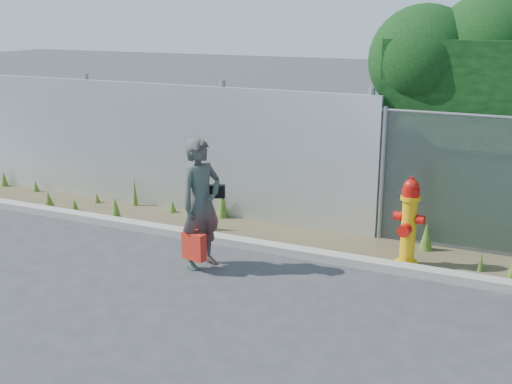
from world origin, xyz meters
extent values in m
plane|color=#323234|center=(0.00, 0.00, 0.00)|extent=(80.00, 80.00, 0.00)
cube|color=gray|center=(0.00, 1.80, 0.06)|extent=(16.00, 0.22, 0.12)
cube|color=#443B26|center=(0.00, 2.40, 0.01)|extent=(16.00, 1.20, 0.01)
cone|color=#3A5A1B|center=(-1.57, 2.20, 0.27)|extent=(0.21, 0.21, 0.54)
cone|color=#3A5A1B|center=(1.80, 2.77, 0.21)|extent=(0.20, 0.20, 0.43)
cone|color=#3A5A1B|center=(2.62, 2.27, 0.14)|extent=(0.09, 0.09, 0.29)
cone|color=#3A5A1B|center=(-1.61, 2.88, 0.27)|extent=(0.18, 0.18, 0.55)
cone|color=#3A5A1B|center=(3.03, 1.99, 0.20)|extent=(0.13, 0.13, 0.41)
cone|color=#3A5A1B|center=(-4.66, 2.07, 0.15)|extent=(0.22, 0.22, 0.30)
cone|color=#3A5A1B|center=(-2.54, 2.77, 0.10)|extent=(0.16, 0.16, 0.21)
cone|color=#3A5A1B|center=(-1.76, 2.29, 0.16)|extent=(0.22, 0.22, 0.33)
cone|color=#3A5A1B|center=(-6.51, 2.85, 0.15)|extent=(0.15, 0.15, 0.30)
cone|color=#3A5A1B|center=(-3.15, 1.99, 0.20)|extent=(0.21, 0.21, 0.41)
cone|color=#3A5A1B|center=(-4.09, 2.69, 0.09)|extent=(0.13, 0.13, 0.19)
cone|color=#3A5A1B|center=(-5.65, 2.81, 0.11)|extent=(0.13, 0.13, 0.22)
cone|color=#3A5A1B|center=(-3.36, 2.85, 0.26)|extent=(0.09, 0.09, 0.53)
cone|color=#3A5A1B|center=(-4.12, 2.12, 0.11)|extent=(0.15, 0.15, 0.22)
cube|color=silver|center=(-3.25, 3.00, 1.10)|extent=(8.50, 0.08, 2.20)
cylinder|color=gray|center=(-4.50, 3.12, 1.15)|extent=(0.10, 0.10, 2.30)
cylinder|color=gray|center=(-1.70, 3.12, 1.15)|extent=(0.10, 0.10, 2.30)
cylinder|color=gray|center=(0.80, 3.12, 1.15)|extent=(0.10, 0.10, 2.30)
cylinder|color=gray|center=(1.05, 3.00, 1.02)|extent=(0.07, 0.07, 2.05)
sphere|color=black|center=(1.39, 3.90, 2.66)|extent=(1.70, 1.70, 1.70)
sphere|color=black|center=(2.29, 4.10, 2.85)|extent=(1.65, 1.65, 1.65)
cylinder|color=#E1A30B|center=(1.67, 2.09, 0.03)|extent=(0.31, 0.31, 0.07)
cylinder|color=#E1A30B|center=(1.67, 2.09, 0.47)|extent=(0.20, 0.20, 0.95)
cylinder|color=#E1A30B|center=(1.67, 2.09, 0.97)|extent=(0.27, 0.27, 0.06)
cylinder|color=#B20F0A|center=(1.67, 2.09, 1.05)|extent=(0.23, 0.23, 0.11)
sphere|color=#B20F0A|center=(1.67, 2.09, 1.13)|extent=(0.21, 0.21, 0.21)
cylinder|color=#B20F0A|center=(1.67, 2.09, 1.24)|extent=(0.06, 0.06, 0.06)
cylinder|color=#B20F0A|center=(1.51, 2.09, 0.69)|extent=(0.11, 0.12, 0.12)
cylinder|color=#B20F0A|center=(1.82, 2.09, 0.69)|extent=(0.11, 0.12, 0.12)
cylinder|color=#B20F0A|center=(1.67, 1.93, 0.56)|extent=(0.17, 0.13, 0.17)
imported|color=#106859|center=(-0.89, 0.91, 0.89)|extent=(0.63, 0.76, 1.79)
cube|color=red|center=(-0.89, 0.70, 0.35)|extent=(0.34, 0.12, 0.37)
cylinder|color=red|center=(-0.89, 0.70, 0.60)|extent=(0.16, 0.01, 0.01)
cube|color=black|center=(-0.77, 1.13, 1.02)|extent=(0.23, 0.10, 0.18)
camera|label=1|loc=(3.24, -6.27, 3.40)|focal=45.00mm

